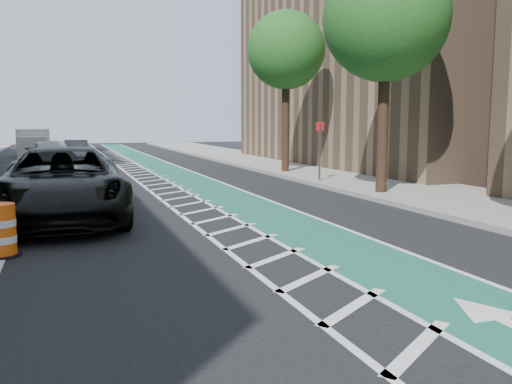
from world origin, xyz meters
name	(u,v)px	position (x,y,z in m)	size (l,w,h in m)	color
ground	(218,288)	(0.00, 0.00, 0.00)	(120.00, 120.00, 0.00)	black
bike_lane	(223,195)	(3.00, 10.00, 0.01)	(2.00, 90.00, 0.01)	#185442
buffer_strip	(180,197)	(1.50, 10.00, 0.01)	(1.40, 90.00, 0.01)	silver
sidewalk_right	(388,186)	(9.50, 10.00, 0.07)	(5.00, 90.00, 0.15)	gray
curb_right	(330,188)	(7.05, 10.00, 0.08)	(0.12, 90.00, 0.16)	gray
building_right_far	(414,0)	(17.50, 20.00, 9.50)	(14.00, 22.00, 19.00)	#84664C
tree_r_c	(386,19)	(7.90, 8.00, 5.77)	(4.20, 4.20, 7.90)	#382619
tree_r_d	(288,50)	(7.90, 16.00, 5.77)	(4.20, 4.20, 7.90)	#382619
sign_post	(320,150)	(7.60, 12.00, 1.35)	(0.35, 0.08, 2.47)	#4C4C4C
suv_near	(62,184)	(-2.14, 6.83, 0.92)	(3.05, 6.61, 1.84)	black
suv_far	(54,171)	(-2.40, 12.79, 0.77)	(2.15, 5.30, 1.54)	black
car_silver	(52,156)	(-2.60, 20.50, 0.84)	(1.99, 4.94, 1.68)	#AAAAB0
car_grey	(76,151)	(-1.27, 28.84, 0.67)	(1.43, 4.09, 1.35)	slate
box_truck	(33,144)	(-4.07, 34.89, 0.91)	(2.18, 4.74, 1.97)	silver
barrel_a	(0,232)	(-3.24, 3.22, 0.46)	(0.72, 0.72, 0.98)	#FF5A0D
barrel_b	(71,192)	(-1.92, 9.51, 0.38)	(0.58, 0.58, 0.80)	#E54C0C
barrel_c	(47,170)	(-2.76, 17.17, 0.44)	(0.68, 0.68, 0.93)	#D95D0B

